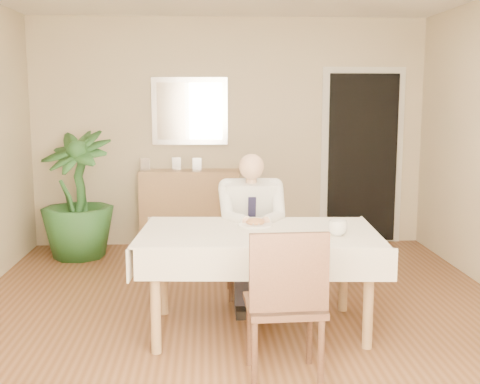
{
  "coord_description": "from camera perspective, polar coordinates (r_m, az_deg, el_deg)",
  "views": [
    {
      "loc": [
        -0.27,
        -4.43,
        1.71
      ],
      "look_at": [
        0.0,
        0.35,
        0.95
      ],
      "focal_mm": 45.0,
      "sensor_mm": 36.0,
      "label": 1
    }
  ],
  "objects": [
    {
      "name": "room",
      "position": [
        4.46,
        0.26,
        3.74
      ],
      "size": [
        5.0,
        5.02,
        2.6
      ],
      "color": "brown",
      "rests_on": "ground"
    },
    {
      "name": "window",
      "position": [
        2.0,
        4.62,
        1.55
      ],
      "size": [
        1.34,
        0.04,
        1.44
      ],
      "color": "silver",
      "rests_on": "room"
    },
    {
      "name": "food",
      "position": [
        4.51,
        1.46,
        -2.84
      ],
      "size": [
        0.14,
        0.14,
        0.06
      ],
      "primitive_type": "ellipsoid",
      "color": "#956138",
      "rests_on": "dining_table"
    },
    {
      "name": "chair_far",
      "position": [
        5.27,
        0.92,
        -4.49
      ],
      "size": [
        0.44,
        0.44,
        0.86
      ],
      "rotation": [
        0.0,
        0.0,
        0.08
      ],
      "color": "#42271A",
      "rests_on": "ground"
    },
    {
      "name": "photo_frame_center",
      "position": [
        6.87,
        -6.05,
        2.71
      ],
      "size": [
        0.1,
        0.02,
        0.14
      ],
      "primitive_type": "cube",
      "color": "silver",
      "rests_on": "sideboard"
    },
    {
      "name": "potted_palm",
      "position": [
        6.62,
        -15.19,
        -0.28
      ],
      "size": [
        1.0,
        1.0,
        1.36
      ],
      "primitive_type": "imported",
      "rotation": [
        0.0,
        0.0,
        -0.41
      ],
      "color": "#214D1F",
      "rests_on": "ground"
    },
    {
      "name": "coffee_mug",
      "position": [
        4.25,
        9.26,
        -3.38
      ],
      "size": [
        0.17,
        0.17,
        0.11
      ],
      "primitive_type": "imported",
      "rotation": [
        0.0,
        0.0,
        0.37
      ],
      "color": "white",
      "rests_on": "dining_table"
    },
    {
      "name": "knife",
      "position": [
        4.46,
        2.04,
        -3.05
      ],
      "size": [
        0.01,
        0.13,
        0.01
      ],
      "primitive_type": "cylinder",
      "rotation": [
        1.57,
        0.0,
        0.0
      ],
      "color": "silver",
      "rests_on": "dining_table"
    },
    {
      "name": "mirror",
      "position": [
        6.91,
        -4.8,
        7.65
      ],
      "size": [
        0.86,
        0.04,
        0.76
      ],
      "color": "silver",
      "rests_on": "room"
    },
    {
      "name": "sideboard",
      "position": [
        6.87,
        -4.71,
        -1.62
      ],
      "size": [
        1.14,
        0.47,
        0.89
      ],
      "primitive_type": "cube",
      "rotation": [
        0.0,
        0.0,
        -0.08
      ],
      "color": "#9F7C4A",
      "rests_on": "ground"
    },
    {
      "name": "dining_table",
      "position": [
        4.38,
        1.76,
        -4.76
      ],
      "size": [
        1.78,
        1.12,
        0.75
      ],
      "rotation": [
        0.0,
        0.0,
        -0.07
      ],
      "color": "#9F7C4A",
      "rests_on": "ground"
    },
    {
      "name": "photo_frame_left",
      "position": [
        6.9,
        -9.0,
        2.67
      ],
      "size": [
        0.1,
        0.02,
        0.14
      ],
      "primitive_type": "cube",
      "color": "silver",
      "rests_on": "sideboard"
    },
    {
      "name": "photo_frame_right",
      "position": [
        6.8,
        -4.1,
        2.67
      ],
      "size": [
        0.1,
        0.02,
        0.14
      ],
      "primitive_type": "cube",
      "color": "silver",
      "rests_on": "sideboard"
    },
    {
      "name": "chair_near",
      "position": [
        3.59,
        4.39,
        -9.97
      ],
      "size": [
        0.47,
        0.47,
        0.96
      ],
      "rotation": [
        0.0,
        0.0,
        0.04
      ],
      "color": "#42271A",
      "rests_on": "ground"
    },
    {
      "name": "seated_man",
      "position": [
        4.95,
        1.16,
        -2.87
      ],
      "size": [
        0.48,
        0.72,
        1.24
      ],
      "color": "white",
      "rests_on": "ground"
    },
    {
      "name": "doorway",
      "position": [
        7.17,
        11.5,
        3.14
      ],
      "size": [
        0.96,
        0.07,
        2.1
      ],
      "color": "silver",
      "rests_on": "ground"
    },
    {
      "name": "plate",
      "position": [
        4.52,
        1.46,
        -3.11
      ],
      "size": [
        0.26,
        0.26,
        0.02
      ],
      "primitive_type": "cylinder",
      "color": "white",
      "rests_on": "dining_table"
    },
    {
      "name": "fork",
      "position": [
        4.45,
        1.01,
        -3.06
      ],
      "size": [
        0.01,
        0.13,
        0.01
      ],
      "primitive_type": "cylinder",
      "rotation": [
        1.57,
        0.0,
        0.0
      ],
      "color": "silver",
      "rests_on": "dining_table"
    }
  ]
}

